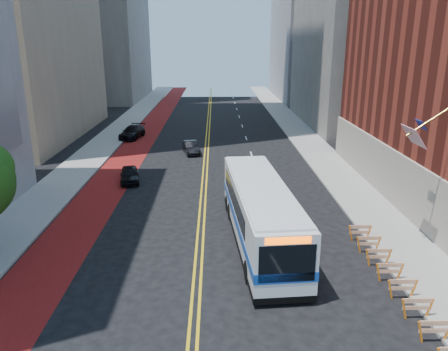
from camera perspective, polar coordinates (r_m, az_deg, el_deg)
name	(u,v)px	position (r m, az deg, el deg)	size (l,w,h in m)	color
ground	(193,338)	(18.94, -4.07, -20.43)	(160.00, 160.00, 0.00)	black
sidewalk_left	(93,154)	(48.19, -16.76, 2.68)	(4.00, 140.00, 0.15)	gray
sidewalk_right	(319,153)	(47.72, 12.26, 2.88)	(4.00, 140.00, 0.15)	gray
bus_lane_paint	(130,155)	(47.31, -12.19, 2.67)	(3.60, 140.00, 0.01)	#620E10
center_line_inner	(205,154)	(46.45, -2.55, 2.78)	(0.14, 140.00, 0.01)	gold
center_line_outer	(208,154)	(46.44, -2.10, 2.78)	(0.14, 140.00, 0.01)	gold
lane_dashes	(246,138)	(54.36, 2.91, 4.91)	(0.14, 98.20, 0.01)	silver
construction_barriers	(396,277)	(23.06, 21.52, -12.26)	(1.42, 10.91, 1.00)	orange
transit_bus	(260,212)	(25.81, 4.72, -4.76)	(3.93, 13.60, 3.69)	silver
car_a	(129,175)	(38.00, -12.25, 0.13)	(1.54, 3.83, 1.31)	black
car_b	(191,147)	(46.85, -4.33, 3.69)	(1.38, 3.95, 1.30)	black
car_c	(132,132)	(55.35, -11.89, 5.56)	(2.08, 5.13, 1.49)	black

